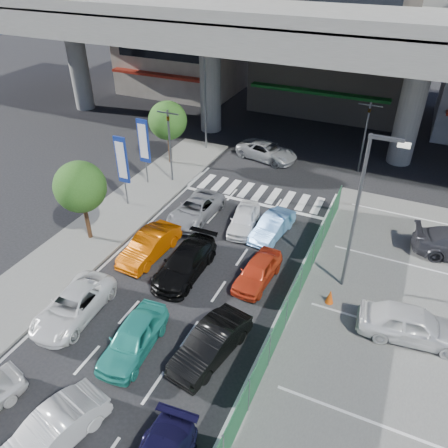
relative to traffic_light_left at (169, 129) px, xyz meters
The scene contains 28 objects.
ground 14.07m from the traffic_light_left, 62.68° to the right, with size 120.00×120.00×0.00m, color black.
parking_lot 20.28m from the traffic_light_left, 30.17° to the right, with size 12.00×28.00×0.06m, color #595957.
sidewalk_left 8.93m from the traffic_light_left, 95.71° to the right, with size 4.00×30.00×0.12m, color #595957.
fence_run 16.20m from the traffic_light_left, 43.73° to the right, with size 0.16×22.00×1.80m, color #1D5630, non-canonical shape.
expressway 12.72m from the traffic_light_left, 58.20° to the left, with size 64.00×14.00×10.75m.
building_west 22.39m from the traffic_light_left, 116.14° to the left, with size 12.00×10.90×13.00m.
building_center 22.15m from the traffic_light_left, 73.53° to the left, with size 14.00×10.90×15.00m.
traffic_light_left is the anchor object (origin of this frame).
traffic_light_right 13.63m from the traffic_light_left, 30.89° to the left, with size 1.60×1.24×5.20m.
street_lamp_right 14.68m from the traffic_light_left, 24.16° to the right, with size 1.65×0.22×8.00m.
street_lamp_left 6.06m from the traffic_light_left, 91.20° to the left, with size 1.65×0.22×8.00m.
signboard_near 4.22m from the traffic_light_left, 104.02° to the right, with size 0.80×0.14×4.70m.
signboard_far 1.93m from the traffic_light_left, 144.30° to the right, with size 0.80×0.14×4.70m.
tree_near 8.06m from the traffic_light_left, 95.71° to the right, with size 2.80×2.80×4.80m.
tree_far 3.02m from the traffic_light_left, 122.62° to the left, with size 2.80×2.80×4.80m.
hatch_white_back_mid 19.54m from the traffic_light_left, 72.11° to the right, with size 1.43×4.11×1.35m, color silver.
sedan_white_mid_left 13.83m from the traffic_light_left, 79.33° to the right, with size 2.07×4.49×1.25m, color white.
taxi_teal_mid 15.33m from the traffic_light_left, 66.05° to the right, with size 1.63×4.05×1.38m, color teal.
hatch_black_mid_right 15.94m from the traffic_light_left, 54.11° to the right, with size 1.46×4.19×1.38m, color black.
taxi_orange_left 9.15m from the traffic_light_left, 68.03° to the right, with size 1.46×4.19×1.38m, color #CF5103.
sedan_black_mid 10.66m from the traffic_light_left, 56.15° to the right, with size 1.90×4.66×1.35m, color black.
taxi_orange_right 12.33m from the traffic_light_left, 38.93° to the right, with size 1.47×3.66×1.25m, color red.
wagon_silver_front_left 6.09m from the traffic_light_left, 43.69° to the right, with size 2.08×4.51×1.25m, color gray.
sedan_white_front_mid 8.26m from the traffic_light_left, 25.98° to the right, with size 1.47×3.66×1.25m, color white.
kei_truck_front_right 9.81m from the traffic_light_left, 21.28° to the right, with size 1.30×3.73×1.23m, color #6DABF7.
crossing_wagon_silver 8.52m from the traffic_light_left, 52.36° to the left, with size 2.20×4.77×1.33m, color #979A9E.
parked_sedan_white 18.75m from the traffic_light_left, 26.48° to the right, with size 1.81×4.49×1.53m, color silver.
traffic_cone 15.38m from the traffic_light_left, 30.36° to the right, with size 0.39×0.39×0.75m, color #EC520D.
Camera 1 is at (8.45, -11.44, 14.68)m, focal length 35.00 mm.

